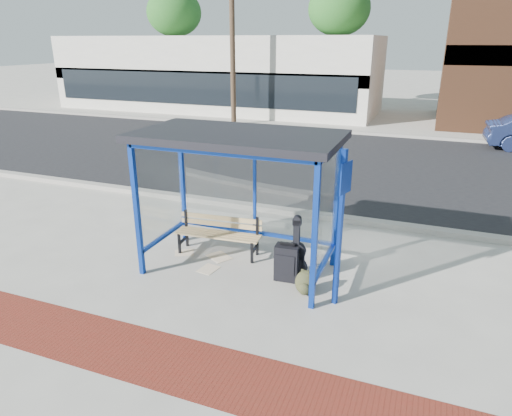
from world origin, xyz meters
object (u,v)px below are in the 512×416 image
at_px(bench, 219,232).
at_px(backpack, 305,283).
at_px(guitar_bag, 296,257).
at_px(suitcase, 287,263).

xyz_separation_m(bench, backpack, (1.91, -0.86, -0.24)).
bearing_deg(guitar_bag, bench, 160.31).
distance_m(bench, suitcase, 1.59).
relative_size(guitar_bag, suitcase, 1.56).
xyz_separation_m(bench, suitcase, (1.50, -0.53, -0.11)).
relative_size(bench, suitcase, 2.39).
bearing_deg(backpack, suitcase, 133.33).
xyz_separation_m(bench, guitar_bag, (1.62, -0.42, -0.04)).
bearing_deg(bench, backpack, -29.12).
bearing_deg(bench, guitar_bag, -19.56).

